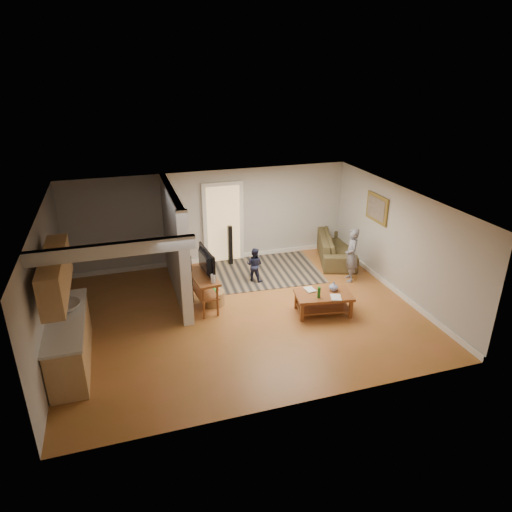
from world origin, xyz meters
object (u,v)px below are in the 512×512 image
(coffee_table, at_px, (324,298))
(child, at_px, (349,280))
(toy_basket, at_px, (214,297))
(speaker_left, at_px, (189,279))
(tv_console, at_px, (203,277))
(speaker_right, at_px, (230,245))
(toddler, at_px, (254,281))
(sofa, at_px, (335,257))

(coffee_table, xyz_separation_m, child, (1.32, 1.28, -0.37))
(toy_basket, bearing_deg, coffee_table, -26.36)
(speaker_left, relative_size, child, 0.84)
(tv_console, relative_size, toy_basket, 2.64)
(speaker_right, distance_m, toddler, 1.33)
(speaker_left, xyz_separation_m, child, (4.00, -0.07, -0.57))
(speaker_right, bearing_deg, speaker_left, -131.87)
(coffee_table, relative_size, speaker_left, 1.13)
(coffee_table, height_order, speaker_left, speaker_left)
(speaker_left, bearing_deg, child, -13.54)
(child, relative_size, toddler, 1.56)
(tv_console, xyz_separation_m, speaker_left, (-0.26, 0.28, -0.14))
(coffee_table, distance_m, speaker_right, 3.39)
(tv_console, distance_m, child, 3.81)
(coffee_table, bearing_deg, child, 44.13)
(speaker_left, bearing_deg, coffee_table, -39.15)
(tv_console, bearing_deg, sofa, 15.90)
(coffee_table, bearing_deg, toddler, 116.43)
(sofa, distance_m, speaker_right, 2.98)
(toy_basket, xyz_separation_m, toddler, (1.23, 0.86, -0.18))
(tv_console, height_order, speaker_left, speaker_left)
(tv_console, relative_size, speaker_right, 1.18)
(coffee_table, xyz_separation_m, speaker_right, (-1.28, 3.13, 0.18))
(speaker_left, height_order, toy_basket, speaker_left)
(speaker_left, bearing_deg, tv_console, -59.17)
(child, bearing_deg, sofa, -175.65)
(speaker_left, distance_m, speaker_right, 2.27)
(child, bearing_deg, tv_console, -70.36)
(coffee_table, relative_size, toddler, 1.48)
(toddler, bearing_deg, speaker_left, 57.87)
(child, bearing_deg, toddler, -90.11)
(sofa, relative_size, coffee_table, 1.75)
(toy_basket, bearing_deg, toddler, 35.20)
(tv_console, bearing_deg, speaker_left, 127.41)
(sofa, height_order, tv_console, tv_console)
(sofa, relative_size, toddler, 2.59)
(speaker_left, distance_m, toy_basket, 0.68)
(speaker_left, relative_size, speaker_right, 1.06)
(child, distance_m, toddler, 2.38)
(coffee_table, bearing_deg, sofa, 58.98)
(sofa, bearing_deg, child, -173.14)
(coffee_table, height_order, speaker_right, speaker_right)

